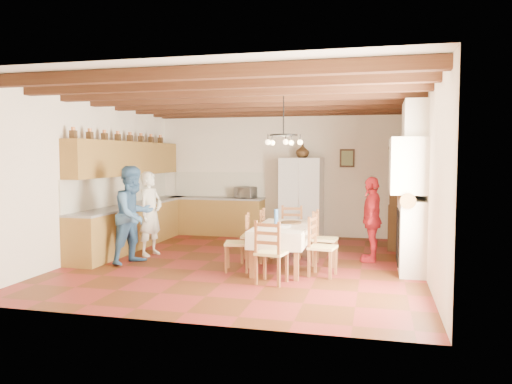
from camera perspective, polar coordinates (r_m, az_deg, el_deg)
floor at (r=8.97m, az=-1.09°, el=-8.18°), size 6.00×6.50×0.02m
ceiling at (r=8.83m, az=-1.12°, el=11.34°), size 6.00×6.50×0.02m
wall_back at (r=11.95m, az=2.92°, el=2.22°), size 6.00×0.02×3.00m
wall_front at (r=5.69m, az=-9.57°, el=-0.04°), size 6.00×0.02×3.00m
wall_left at (r=9.97m, az=-18.07°, el=1.62°), size 0.02×6.50×3.00m
wall_right at (r=8.51m, az=18.89°, el=1.19°), size 0.02×6.50×3.00m
ceiling_beams at (r=8.81m, az=-1.12°, el=10.69°), size 6.00×6.30×0.16m
lower_cabinets_left at (r=10.83m, az=-13.60°, el=-3.79°), size 0.60×4.30×0.86m
lower_cabinets_back at (r=12.12m, az=-4.60°, el=-2.83°), size 2.30×0.60×0.86m
countertop_left at (r=10.78m, az=-13.64°, el=-1.42°), size 0.62×4.30×0.04m
countertop_back at (r=12.08m, az=-4.61°, el=-0.71°), size 2.34×0.62×0.04m
backsplash_left at (r=10.88m, az=-15.00°, el=0.31°), size 0.03×4.30×0.60m
backsplash_back at (r=12.32m, az=-4.21°, el=0.88°), size 2.30×0.03×0.60m
upper_cabinets at (r=10.78m, az=-14.32°, el=3.74°), size 0.35×4.20×0.70m
fireplace at (r=8.69m, az=16.86°, el=0.64°), size 0.56×1.60×2.80m
wall_picture at (r=11.72m, az=10.38°, el=3.83°), size 0.34×0.03×0.42m
refrigerator at (r=11.51m, az=5.23°, el=-0.72°), size 0.95×0.80×1.86m
hutch at (r=10.74m, az=16.40°, el=-0.62°), size 0.61×1.20×2.08m
dining_table at (r=8.42m, az=3.11°, el=-4.38°), size 0.87×1.69×0.74m
chandelier at (r=8.33m, az=3.16°, el=6.51°), size 0.47×0.47×0.03m
chair_left_near at (r=8.31m, az=-2.16°, el=-5.74°), size 0.47×0.49×0.96m
chair_left_far at (r=8.99m, az=-0.35°, el=-4.97°), size 0.44×0.45×0.96m
chair_right_near at (r=8.01m, az=7.63°, el=-6.15°), size 0.46×0.48×0.96m
chair_right_far at (r=8.78m, az=7.89°, el=-5.23°), size 0.43×0.45×0.96m
chair_end_near at (r=7.50m, az=1.79°, el=-6.83°), size 0.48×0.46×0.96m
chair_end_far at (r=9.42m, az=4.02°, el=-4.56°), size 0.45×0.43×0.96m
person_man at (r=9.74m, az=-11.98°, el=-2.43°), size 0.50×0.65×1.61m
person_woman_blue at (r=9.07m, az=-13.78°, el=-2.55°), size 0.91×1.02×1.73m
person_woman_red at (r=9.24m, az=13.09°, el=-3.03°), size 0.43×0.92×1.53m
microwave at (r=11.85m, az=-1.23°, el=-0.06°), size 0.55×0.44×0.26m
fridge_vase at (r=11.46m, az=5.34°, el=4.70°), size 0.37×0.37×0.32m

